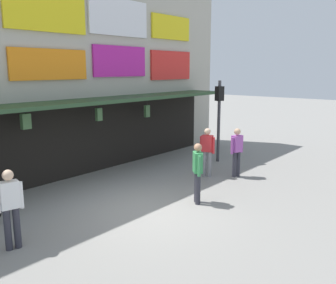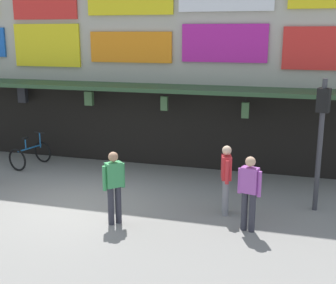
{
  "view_description": "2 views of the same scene",
  "coord_description": "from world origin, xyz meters",
  "px_view_note": "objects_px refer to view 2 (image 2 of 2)",
  "views": [
    {
      "loc": [
        -6.59,
        -6.31,
        3.63
      ],
      "look_at": [
        1.54,
        0.48,
        1.53
      ],
      "focal_mm": 39.42,
      "sensor_mm": 36.0,
      "label": 1
    },
    {
      "loc": [
        5.11,
        -9.45,
        4.21
      ],
      "look_at": [
        2.01,
        1.25,
        1.48
      ],
      "focal_mm": 47.76,
      "sensor_mm": 36.0,
      "label": 2
    }
  ],
  "objects_px": {
    "traffic_light_far": "(322,124)",
    "pedestrian_in_blue": "(114,184)",
    "pedestrian_in_green": "(249,190)",
    "bicycle_parked": "(30,155)",
    "pedestrian_in_red": "(226,176)"
  },
  "relations": [
    {
      "from": "traffic_light_far",
      "to": "pedestrian_in_blue",
      "type": "xyz_separation_m",
      "value": [
        -4.38,
        -2.11,
        -1.19
      ]
    },
    {
      "from": "traffic_light_far",
      "to": "pedestrian_in_green",
      "type": "relative_size",
      "value": 1.9
    },
    {
      "from": "traffic_light_far",
      "to": "bicycle_parked",
      "type": "height_order",
      "value": "traffic_light_far"
    },
    {
      "from": "bicycle_parked",
      "to": "pedestrian_in_red",
      "type": "xyz_separation_m",
      "value": [
        6.65,
        -2.13,
        0.55
      ]
    },
    {
      "from": "pedestrian_in_red",
      "to": "pedestrian_in_green",
      "type": "bearing_deg",
      "value": -51.61
    },
    {
      "from": "traffic_light_far",
      "to": "pedestrian_in_red",
      "type": "height_order",
      "value": "traffic_light_far"
    },
    {
      "from": "bicycle_parked",
      "to": "pedestrian_in_red",
      "type": "bearing_deg",
      "value": -17.76
    },
    {
      "from": "pedestrian_in_red",
      "to": "traffic_light_far",
      "type": "bearing_deg",
      "value": 22.79
    },
    {
      "from": "pedestrian_in_red",
      "to": "pedestrian_in_blue",
      "type": "bearing_deg",
      "value": -151.75
    },
    {
      "from": "traffic_light_far",
      "to": "bicycle_parked",
      "type": "relative_size",
      "value": 2.48
    },
    {
      "from": "traffic_light_far",
      "to": "pedestrian_in_blue",
      "type": "distance_m",
      "value": 5.01
    },
    {
      "from": "traffic_light_far",
      "to": "pedestrian_in_red",
      "type": "xyz_separation_m",
      "value": [
        -2.07,
        -0.87,
        -1.19
      ]
    },
    {
      "from": "traffic_light_far",
      "to": "pedestrian_in_green",
      "type": "distance_m",
      "value": 2.5
    },
    {
      "from": "traffic_light_far",
      "to": "bicycle_parked",
      "type": "distance_m",
      "value": 8.99
    },
    {
      "from": "pedestrian_in_red",
      "to": "pedestrian_in_blue",
      "type": "height_order",
      "value": "same"
    }
  ]
}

